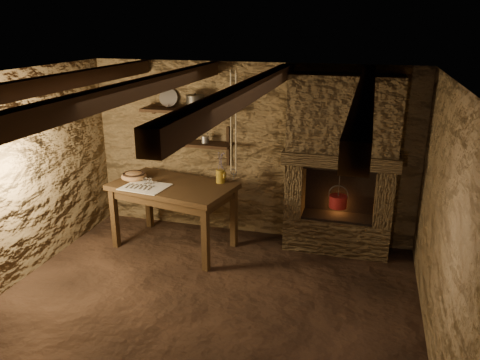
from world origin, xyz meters
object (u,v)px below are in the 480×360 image
(stoneware_jug, at_px, (220,170))
(red_pot, at_px, (338,201))
(work_table, at_px, (174,213))
(iron_stockpot, at_px, (195,103))
(wooden_bowl, at_px, (134,176))

(stoneware_jug, xyz_separation_m, red_pot, (1.51, 0.23, -0.36))
(stoneware_jug, bearing_deg, work_table, -142.39)
(work_table, xyz_separation_m, iron_stockpot, (0.13, 0.58, 1.38))
(stoneware_jug, height_order, red_pot, stoneware_jug)
(iron_stockpot, relative_size, red_pot, 0.43)
(work_table, height_order, red_pot, red_pot)
(iron_stockpot, bearing_deg, wooden_bowl, -143.23)
(work_table, height_order, iron_stockpot, iron_stockpot)
(red_pot, bearing_deg, work_table, -167.71)
(work_table, bearing_deg, iron_stockpot, 88.90)
(iron_stockpot, height_order, red_pot, iron_stockpot)
(stoneware_jug, distance_m, iron_stockpot, 0.98)
(iron_stockpot, xyz_separation_m, red_pot, (1.97, -0.12, -1.15))
(stoneware_jug, bearing_deg, wooden_bowl, -154.87)
(work_table, bearing_deg, wooden_bowl, -173.55)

